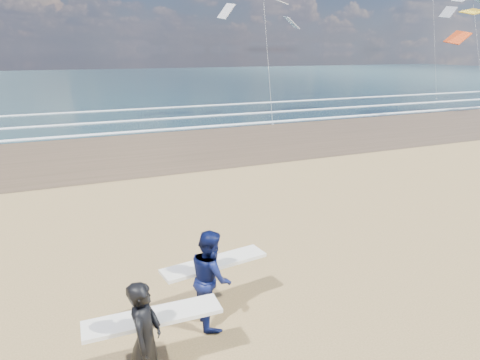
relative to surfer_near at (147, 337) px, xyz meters
name	(u,v)px	position (x,y,z in m)	size (l,w,h in m)	color
wet_sand_strip	(386,127)	(20.50, 17.90, -0.99)	(220.00, 12.00, 0.01)	#4C3C28
ocean	(181,80)	(20.50, 71.90, -0.99)	(220.00, 100.00, 0.02)	#172C33
foam_breakers	(310,109)	(20.50, 28.00, -0.95)	(220.00, 11.70, 0.05)	white
surfer_near	(147,337)	(0.00, 0.00, 0.00)	(2.21, 1.07, 1.97)	black
surfer_far	(211,277)	(1.53, 1.36, -0.01)	(2.25, 1.27, 1.97)	#0C1444
kite_1	(266,35)	(14.10, 24.41, 5.25)	(6.63, 4.83, 10.76)	slate
kite_2	(476,33)	(38.28, 26.29, 5.84)	(6.74, 4.84, 11.75)	slate
kite_5	(434,23)	(38.15, 31.66, 7.01)	(4.76, 4.62, 15.47)	slate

